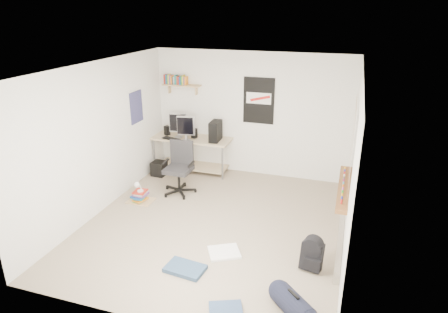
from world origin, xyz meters
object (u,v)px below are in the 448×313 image
(book_stack, at_px, (140,194))
(backpack, at_px, (312,256))
(office_chair, at_px, (178,169))
(duffel_bag, at_px, (293,304))
(desk, at_px, (193,154))

(book_stack, bearing_deg, backpack, -18.54)
(office_chair, xyz_separation_m, duffel_bag, (2.52, -2.51, -0.35))
(office_chair, xyz_separation_m, book_stack, (-0.52, -0.54, -0.34))
(office_chair, relative_size, duffel_bag, 1.87)
(desk, height_order, duffel_bag, desk)
(desk, xyz_separation_m, duffel_bag, (2.69, -3.64, -0.22))
(desk, relative_size, book_stack, 3.40)
(desk, distance_m, office_chair, 1.15)
(desk, bearing_deg, duffel_bag, -31.09)
(desk, distance_m, backpack, 3.91)
(office_chair, distance_m, duffel_bag, 3.57)
(desk, relative_size, office_chair, 1.66)
(backpack, distance_m, duffel_bag, 0.93)
(backpack, bearing_deg, duffel_bag, -85.47)
(duffel_bag, bearing_deg, book_stack, -168.59)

